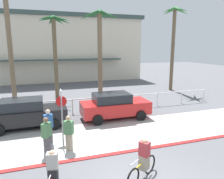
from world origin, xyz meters
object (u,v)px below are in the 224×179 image
at_px(palm_tree_3, 100,35).
at_px(palm_tree_4, 174,30).
at_px(car_black_1, 26,113).
at_px(pedestrian_2, 49,128).
at_px(stop_sign_bike_lane, 62,107).
at_px(pedestrian_0, 47,137).
at_px(palm_tree_2, 55,37).
at_px(palm_tree_1, 6,7).
at_px(car_red_2, 114,106).
at_px(pedestrian_1, 69,135).
at_px(cyclist_red_0, 53,174).
at_px(cyclist_yellow_1, 143,161).

bearing_deg(palm_tree_3, palm_tree_4, 21.27).
relative_size(car_black_1, pedestrian_2, 2.59).
height_order(stop_sign_bike_lane, pedestrian_0, stop_sign_bike_lane).
relative_size(palm_tree_3, pedestrian_2, 4.33).
bearing_deg(palm_tree_2, stop_sign_bike_lane, -91.95).
bearing_deg(palm_tree_1, car_red_2, -39.81).
bearing_deg(palm_tree_2, pedestrian_2, -95.84).
bearing_deg(pedestrian_1, car_red_2, 46.24).
bearing_deg(palm_tree_3, cyclist_red_0, -112.72).
bearing_deg(cyclist_yellow_1, pedestrian_2, 127.77).
distance_m(car_black_1, pedestrian_1, 4.06).
bearing_deg(car_red_2, car_black_1, 179.34).
relative_size(palm_tree_4, pedestrian_1, 5.29).
bearing_deg(car_black_1, cyclist_yellow_1, -56.57).
xyz_separation_m(palm_tree_2, pedestrian_0, (-1.09, -10.73, -4.69)).
xyz_separation_m(palm_tree_3, pedestrian_1, (-3.29, -7.01, -4.71)).
height_order(palm_tree_1, car_black_1, palm_tree_1).
height_order(palm_tree_2, palm_tree_4, palm_tree_4).
xyz_separation_m(palm_tree_3, cyclist_yellow_1, (-1.05, -9.94, -4.76)).
bearing_deg(pedestrian_2, car_red_2, 30.28).
height_order(palm_tree_2, palm_tree_3, palm_tree_3).
distance_m(palm_tree_2, pedestrian_2, 10.76).
relative_size(stop_sign_bike_lane, cyclist_yellow_1, 1.63).
distance_m(palm_tree_4, car_red_2, 12.48).
xyz_separation_m(palm_tree_3, cyclist_red_0, (-4.10, -9.79, -4.76)).
bearing_deg(palm_tree_4, palm_tree_2, 178.90).
xyz_separation_m(palm_tree_3, pedestrian_0, (-4.23, -7.06, -4.69)).
xyz_separation_m(palm_tree_1, pedestrian_0, (2.37, -9.03, -6.74)).
xyz_separation_m(palm_tree_1, pedestrian_1, (3.31, -8.98, -6.76)).
distance_m(palm_tree_4, pedestrian_1, 16.93).
xyz_separation_m(cyclist_red_0, cyclist_yellow_1, (3.05, -0.15, 0.00)).
relative_size(stop_sign_bike_lane, palm_tree_4, 0.30).
height_order(stop_sign_bike_lane, cyclist_red_0, stop_sign_bike_lane).
relative_size(car_black_1, cyclist_yellow_1, 2.80).
distance_m(stop_sign_bike_lane, pedestrian_2, 1.14).
bearing_deg(palm_tree_2, car_black_1, -106.86).
bearing_deg(pedestrian_1, palm_tree_2, 89.20).
height_order(car_black_1, cyclist_red_0, car_black_1).
xyz_separation_m(palm_tree_4, pedestrian_1, (-12.12, -10.45, -5.52)).
xyz_separation_m(palm_tree_2, car_black_1, (-2.17, -7.16, -4.59)).
distance_m(stop_sign_bike_lane, car_black_1, 3.02).
bearing_deg(car_black_1, palm_tree_3, 33.31).
bearing_deg(stop_sign_bike_lane, palm_tree_4, 36.72).
height_order(car_red_2, pedestrian_0, car_red_2).
height_order(stop_sign_bike_lane, car_red_2, stop_sign_bike_lane).
distance_m(car_red_2, pedestrian_1, 4.79).
bearing_deg(cyclist_yellow_1, car_black_1, 123.43).
bearing_deg(palm_tree_2, pedestrian_1, -90.80).
relative_size(car_red_2, pedestrian_0, 2.64).
relative_size(car_red_2, pedestrian_1, 2.70).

